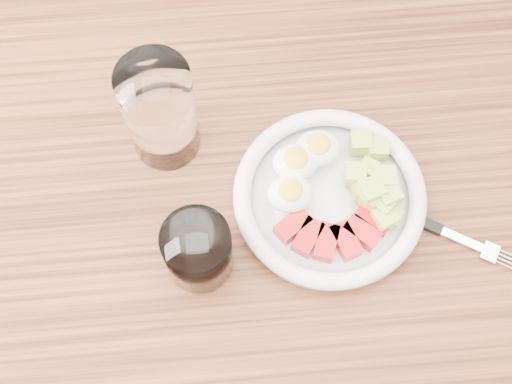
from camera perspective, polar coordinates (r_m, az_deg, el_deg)
ground at (r=1.63m, az=0.39°, el=-10.87°), size 4.00×4.00×0.00m
dining_table at (r=0.98m, az=0.63°, el=-3.34°), size 1.50×0.90×0.77m
bowl at (r=0.88m, az=5.96°, el=-0.24°), size 0.24×0.24×0.06m
fork at (r=0.90m, az=13.38°, el=-2.48°), size 0.19×0.12×0.01m
water_glass at (r=0.86m, az=-7.67°, el=6.39°), size 0.09×0.09×0.16m
coffee_glass at (r=0.83m, az=-4.67°, el=-4.70°), size 0.08×0.08×0.09m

